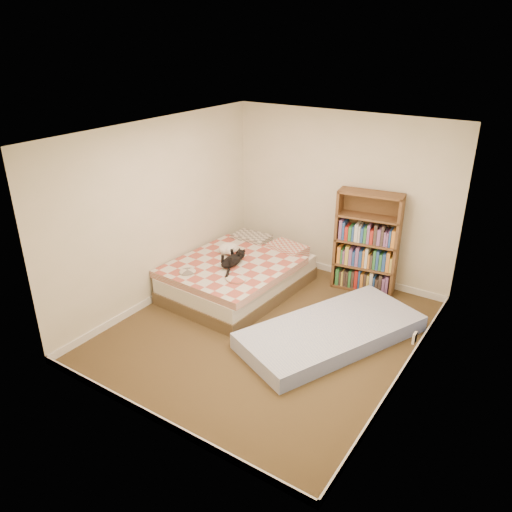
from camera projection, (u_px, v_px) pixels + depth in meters
The scene contains 6 objects.
room at pixel (268, 244), 5.89m from camera, with size 3.51×4.01×2.51m.
bed at pixel (240, 274), 7.28m from camera, with size 1.60×2.14×0.55m.
bookshelf at pixel (366, 254), 7.21m from camera, with size 0.94×0.43×1.49m.
floor_mattress at pixel (331, 332), 6.16m from camera, with size 1.03×2.29×0.21m, color #7B8DCE.
black_cat at pixel (233, 260), 6.99m from camera, with size 0.25×0.72×0.16m.
white_dog at pixel (228, 249), 7.35m from camera, with size 0.31×0.31×0.15m.
Camera 1 is at (2.87, -4.60, 3.50)m, focal length 35.00 mm.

